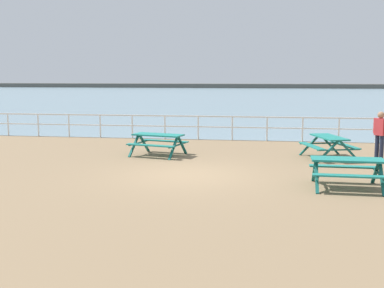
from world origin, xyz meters
TOP-DOWN VIEW (x-y plane):
  - ground_plane at (0.00, 0.00)m, footprint 30.00×24.00m
  - sea_band at (0.00, 52.75)m, footprint 142.00×90.00m
  - distant_shoreline at (0.00, 95.75)m, footprint 142.00×6.00m
  - seaward_railing at (-0.00, 7.75)m, footprint 23.07×0.07m
  - picnic_table_near_left at (4.41, 3.50)m, footprint 1.96×2.16m
  - picnic_table_near_right at (4.29, -1.03)m, footprint 1.84×1.58m
  - picnic_table_mid_centre at (-1.61, 3.23)m, footprint 2.10×1.88m
  - visitor at (6.09, 3.46)m, footprint 0.39×0.41m

SIDE VIEW (x-z plane):
  - ground_plane at x=0.00m, z-range -0.20..0.00m
  - sea_band at x=0.00m, z-range 0.00..0.00m
  - distant_shoreline at x=0.00m, z-range -0.90..0.90m
  - picnic_table_near_left at x=4.41m, z-range 0.19..0.98m
  - picnic_table_near_right at x=4.29m, z-range 0.19..0.98m
  - picnic_table_mid_centre at x=-1.61m, z-range 0.19..0.98m
  - seaward_railing at x=0.00m, z-range 0.19..1.27m
  - visitor at x=6.09m, z-range 0.12..1.78m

